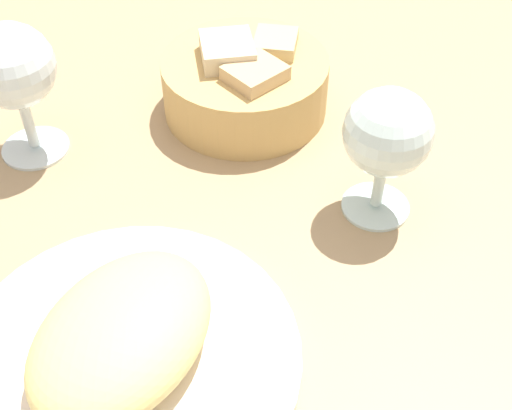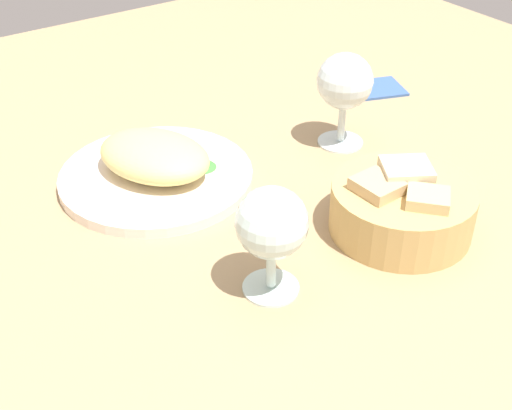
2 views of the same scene
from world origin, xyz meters
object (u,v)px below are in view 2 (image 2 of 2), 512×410
Objects in this scene: plate at (156,177)px; folded_napkin at (368,88)px; wine_glass_near at (272,227)px; bread_basket at (401,206)px; wine_glass_far at (345,85)px.

plate is 2.22× the size of folded_napkin.
plate is 2.04× the size of wine_glass_near.
wine_glass_far is at bearing 158.08° from bread_basket.
bread_basket is at bearing -21.92° from wine_glass_far.
folded_napkin is (-29.61, 22.52, -2.81)cm from bread_basket.
bread_basket is at bearing 89.63° from wine_glass_near.
wine_glass_near is (24.89, -0.09, 7.21)cm from plate.
wine_glass_near is at bearing -123.82° from folded_napkin.
wine_glass_far reaches higher than bread_basket.
wine_glass_near reaches higher than folded_napkin.
wine_glass_near is 32.13cm from wine_glass_far.
wine_glass_far is (5.74, 25.69, 8.07)cm from plate.
plate is 1.87× the size of wine_glass_far.
bread_basket is 21.51cm from wine_glass_far.
plate is at bearing -144.36° from bread_basket.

